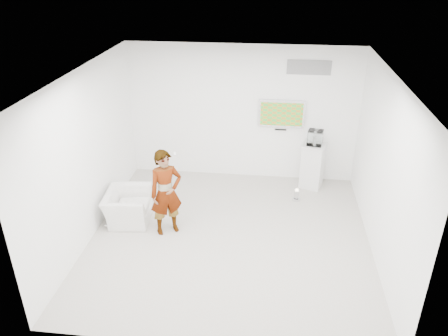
# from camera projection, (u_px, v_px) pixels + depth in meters

# --- Properties ---
(room) EXTENTS (5.01, 5.01, 3.00)m
(room) POSITION_uv_depth(u_px,v_px,m) (230.00, 163.00, 7.30)
(room) COLOR #BCB5AC
(room) RESTS_ON ground
(tv) EXTENTS (1.00, 0.08, 0.60)m
(tv) POSITION_uv_depth(u_px,v_px,m) (282.00, 114.00, 9.36)
(tv) COLOR silver
(tv) RESTS_ON room
(logo_decal) EXTENTS (0.90, 0.02, 0.30)m
(logo_decal) POSITION_uv_depth(u_px,v_px,m) (309.00, 67.00, 8.90)
(logo_decal) COLOR slate
(logo_decal) RESTS_ON room
(person) EXTENTS (0.71, 0.64, 1.63)m
(person) POSITION_uv_depth(u_px,v_px,m) (166.00, 193.00, 7.79)
(person) COLOR silver
(person) RESTS_ON room
(armchair) EXTENTS (0.89, 0.99, 0.60)m
(armchair) POSITION_uv_depth(u_px,v_px,m) (128.00, 206.00, 8.35)
(armchair) COLOR silver
(armchair) RESTS_ON room
(pedestal) EXTENTS (0.61, 0.61, 1.00)m
(pedestal) POSITION_uv_depth(u_px,v_px,m) (312.00, 165.00, 9.49)
(pedestal) COLOR silver
(pedestal) RESTS_ON room
(floor_uplight) EXTENTS (0.18, 0.18, 0.26)m
(floor_uplight) POSITION_uv_depth(u_px,v_px,m) (296.00, 195.00, 9.09)
(floor_uplight) COLOR silver
(floor_uplight) RESTS_ON room
(vitrine) EXTENTS (0.36, 0.36, 0.31)m
(vitrine) POSITION_uv_depth(u_px,v_px,m) (315.00, 138.00, 9.19)
(vitrine) COLOR silver
(vitrine) RESTS_ON pedestal
(console) EXTENTS (0.06, 0.15, 0.20)m
(console) POSITION_uv_depth(u_px,v_px,m) (315.00, 140.00, 9.22)
(console) COLOR silver
(console) RESTS_ON pedestal
(wii_remote) EXTENTS (0.06, 0.13, 0.03)m
(wii_remote) POSITION_uv_depth(u_px,v_px,m) (175.00, 154.00, 7.72)
(wii_remote) COLOR silver
(wii_remote) RESTS_ON person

